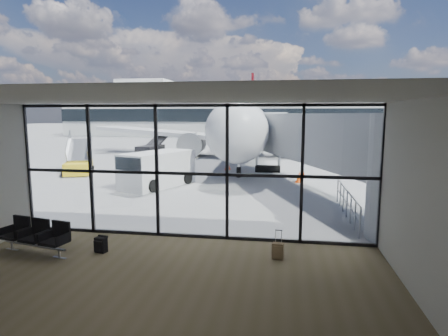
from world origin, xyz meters
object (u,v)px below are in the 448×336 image
(seating_row, at_px, (37,234))
(suitcase, at_px, (278,251))
(mobile_stairs, at_px, (79,166))
(belt_loader, at_px, (151,150))
(airliner, at_px, (248,125))
(service_van, at_px, (156,169))
(backpack, at_px, (101,245))

(seating_row, relative_size, suitcase, 2.71)
(mobile_stairs, bearing_deg, belt_loader, 60.31)
(belt_loader, bearing_deg, airliner, 33.06)
(service_van, xyz_separation_m, belt_loader, (-5.54, 14.30, -0.35))
(airliner, bearing_deg, mobile_stairs, -127.85)
(suitcase, bearing_deg, mobile_stairs, 144.07)
(seating_row, distance_m, mobile_stairs, 15.85)
(service_van, bearing_deg, mobile_stairs, 175.59)
(seating_row, bearing_deg, backpack, 20.37)
(backpack, xyz_separation_m, suitcase, (5.31, 0.30, 0.01))
(airliner, xyz_separation_m, mobile_stairs, (-10.47, -15.17, -2.48))
(suitcase, relative_size, mobile_stairs, 0.23)
(backpack, bearing_deg, suitcase, 16.26)
(backpack, height_order, airliner, airliner)
(suitcase, bearing_deg, seating_row, -167.23)
(belt_loader, bearing_deg, service_van, -61.99)
(airliner, distance_m, belt_loader, 10.37)
(suitcase, height_order, mobile_stairs, mobile_stairs)
(backpack, bearing_deg, belt_loader, 119.70)
(seating_row, bearing_deg, suitcase, 16.42)
(suitcase, bearing_deg, backpack, -168.64)
(backpack, xyz_separation_m, mobile_stairs, (-8.82, 13.96, 0.33))
(service_van, bearing_deg, belt_loader, 134.03)
(airliner, bearing_deg, backpack, -96.47)
(service_van, bearing_deg, seating_row, -67.27)
(airliner, bearing_deg, service_van, -103.84)
(airliner, height_order, belt_loader, airliner)
(backpack, distance_m, airliner, 29.31)
(service_van, xyz_separation_m, mobile_stairs, (-6.96, 3.59, -0.46))
(belt_loader, xyz_separation_m, mobile_stairs, (-1.42, -10.71, -0.10))
(airliner, distance_m, service_van, 19.19)
(belt_loader, bearing_deg, suitcase, -55.63)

